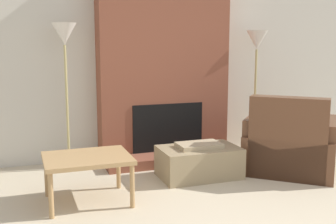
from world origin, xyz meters
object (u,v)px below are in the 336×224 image
side_table (87,161)px  floor_lamp_right (257,51)px  ottoman (199,161)px  armchair (290,147)px  floor_lamp_left (65,47)px

side_table → floor_lamp_right: 2.91m
ottoman → armchair: size_ratio=0.66×
ottoman → side_table: bearing=-165.2°
ottoman → armchair: (1.07, -0.20, 0.12)m
floor_lamp_left → floor_lamp_right: bearing=-0.0°
ottoman → floor_lamp_left: size_ratio=0.51×
side_table → floor_lamp_left: 1.56m
floor_lamp_left → floor_lamp_right: (2.53, -0.00, -0.06)m
side_table → floor_lamp_left: (-0.05, 1.15, 1.05)m
ottoman → side_table: 1.36m
ottoman → side_table: (-1.30, -0.34, 0.22)m
floor_lamp_left → ottoman: bearing=-31.0°
ottoman → floor_lamp_left: 2.02m
side_table → floor_lamp_right: bearing=24.8°
floor_lamp_left → floor_lamp_right: floor_lamp_left is taller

